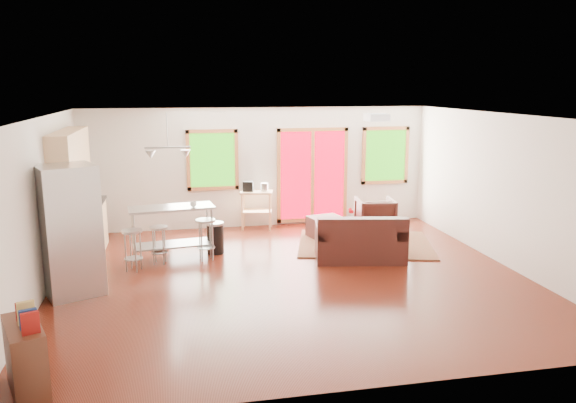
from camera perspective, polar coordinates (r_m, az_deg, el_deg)
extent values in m
cube|color=#3D120A|center=(9.22, 0.38, -7.76)|extent=(7.50, 7.00, 0.02)
cube|color=white|center=(8.70, 0.40, 8.73)|extent=(7.50, 7.00, 0.02)
cube|color=silver|center=(12.27, -3.00, 3.46)|extent=(7.50, 0.02, 2.60)
cube|color=silver|center=(8.90, -24.02, -0.75)|extent=(0.02, 7.00, 2.60)
cube|color=silver|center=(10.31, 21.30, 1.06)|extent=(0.02, 7.00, 2.60)
cube|color=silver|center=(5.59, 7.87, -6.84)|extent=(7.50, 0.02, 2.60)
cube|color=#1B580A|center=(12.09, -7.68, 4.20)|extent=(0.94, 0.02, 1.14)
cube|color=#AD6536|center=(12.03, -7.76, 7.09)|extent=(1.10, 0.05, 0.08)
cube|color=#AD6536|center=(12.18, -7.60, 1.36)|extent=(1.10, 0.05, 0.08)
cube|color=#AD6536|center=(12.07, -10.10, 4.11)|extent=(0.08, 0.05, 1.30)
cube|color=#AD6536|center=(12.13, -5.27, 4.29)|extent=(0.08, 0.05, 1.30)
cube|color=#B60017|center=(12.49, 2.50, 2.68)|extent=(1.44, 0.02, 1.94)
cube|color=#AD6536|center=(12.37, 2.55, 7.31)|extent=(1.60, 0.05, 0.08)
cube|color=#AD6536|center=(12.69, 2.46, -1.82)|extent=(1.60, 0.05, 0.08)
cube|color=#AD6536|center=(12.33, -0.93, 2.57)|extent=(0.08, 0.05, 2.10)
cube|color=#AD6536|center=(12.69, 5.84, 2.78)|extent=(0.08, 0.05, 2.10)
cube|color=#AD6536|center=(12.49, 2.50, 2.68)|extent=(0.08, 0.05, 1.94)
cube|color=#1B580A|center=(12.94, 9.87, 4.63)|extent=(0.94, 0.02, 1.14)
cube|color=#AD6536|center=(12.88, 9.96, 7.33)|extent=(1.10, 0.05, 0.08)
cube|color=#AD6536|center=(13.03, 9.77, 1.97)|extent=(1.10, 0.05, 0.08)
cube|color=#AD6536|center=(12.77, 7.73, 4.60)|extent=(0.08, 0.05, 1.30)
cube|color=#AD6536|center=(13.14, 11.95, 4.66)|extent=(0.08, 0.05, 1.30)
cube|color=#526639|center=(11.12, 7.79, -4.30)|extent=(2.98, 2.57, 0.03)
cube|color=black|center=(10.18, 7.28, -4.60)|extent=(1.71, 1.17, 0.44)
cube|color=black|center=(9.74, 7.62, -2.80)|extent=(1.58, 0.50, 0.40)
cube|color=black|center=(10.03, 3.48, -2.98)|extent=(0.37, 0.91, 0.17)
cube|color=black|center=(10.21, 11.11, -2.91)|extent=(0.37, 0.91, 0.17)
cube|color=black|center=(10.11, 5.35, -3.01)|extent=(0.74, 0.69, 0.13)
cube|color=black|center=(10.21, 9.21, -2.97)|extent=(0.74, 0.69, 0.13)
cube|color=#3D1E12|center=(11.46, 8.09, -2.09)|extent=(1.00, 0.71, 0.04)
cube|color=#3D1E12|center=(11.15, 6.88, -3.42)|extent=(0.06, 0.06, 0.33)
cube|color=#3D1E12|center=(11.54, 10.22, -3.01)|extent=(0.06, 0.06, 0.33)
cube|color=#3D1E12|center=(11.49, 5.90, -2.94)|extent=(0.06, 0.06, 0.33)
cube|color=#3D1E12|center=(11.87, 9.17, -2.55)|extent=(0.06, 0.06, 0.33)
imported|color=black|center=(12.09, 8.84, -1.16)|extent=(0.85, 0.80, 0.79)
cube|color=black|center=(11.45, 3.96, -2.68)|extent=(0.79, 0.79, 0.44)
imported|color=silver|center=(11.03, 6.42, -1.83)|extent=(0.22, 0.23, 0.18)
sphere|color=red|center=(11.02, 6.51, -1.04)|extent=(0.08, 0.08, 0.07)
sphere|color=red|center=(10.96, 6.36, -1.01)|extent=(0.08, 0.08, 0.07)
sphere|color=red|center=(11.02, 6.33, -0.83)|extent=(0.08, 0.08, 0.07)
imported|color=maroon|center=(11.10, 9.46, -1.53)|extent=(0.22, 0.07, 0.29)
cube|color=tan|center=(10.66, -20.11, -3.20)|extent=(0.60, 2.20, 0.90)
cube|color=black|center=(10.56, -20.29, -0.73)|extent=(0.64, 2.24, 0.04)
cube|color=tan|center=(10.41, -21.35, 4.79)|extent=(0.36, 2.20, 0.70)
cylinder|color=#B7BABC|center=(10.05, -20.75, -0.72)|extent=(0.12, 0.12, 0.18)
cube|color=black|center=(10.92, -20.03, 0.33)|extent=(0.22, 0.18, 0.20)
cube|color=#B7BABC|center=(8.87, -21.30, -2.76)|extent=(1.01, 1.00, 1.94)
cube|color=gray|center=(8.95, -18.95, -2.45)|extent=(0.30, 0.66, 1.90)
cylinder|color=gray|center=(8.70, -18.46, -1.73)|extent=(0.03, 0.03, 1.29)
cylinder|color=gray|center=(9.15, -19.30, -1.14)|extent=(0.03, 0.03, 1.29)
cube|color=#B7BABC|center=(10.20, -11.76, -0.62)|extent=(1.55, 0.78, 0.04)
cube|color=gray|center=(10.37, -11.60, -4.28)|extent=(1.45, 0.69, 0.03)
cylinder|color=gray|center=(10.04, -15.32, -3.78)|extent=(0.04, 0.04, 0.91)
cylinder|color=gray|center=(10.19, -7.71, -3.23)|extent=(0.04, 0.04, 0.91)
cylinder|color=gray|center=(10.48, -15.48, -3.14)|extent=(0.04, 0.04, 0.91)
cylinder|color=gray|center=(10.63, -8.19, -2.61)|extent=(0.04, 0.04, 0.91)
imported|color=white|center=(10.08, -9.60, -0.21)|extent=(0.13, 0.11, 0.12)
cylinder|color=#B7BABC|center=(9.69, -15.57, -2.91)|extent=(0.44, 0.44, 0.04)
cylinder|color=gray|center=(9.82, -14.74, -4.82)|extent=(0.03, 0.03, 0.67)
cylinder|color=gray|center=(9.90, -15.69, -4.74)|extent=(0.03, 0.03, 0.67)
cylinder|color=gray|center=(9.74, -16.17, -5.02)|extent=(0.03, 0.03, 0.67)
cylinder|color=gray|center=(9.66, -15.22, -5.11)|extent=(0.03, 0.03, 0.67)
cylinder|color=gray|center=(9.81, -15.42, -5.58)|extent=(0.40, 0.40, 0.01)
cylinder|color=#B7BABC|center=(9.98, -13.04, -2.60)|extent=(0.36, 0.36, 0.04)
cylinder|color=gray|center=(10.13, -12.40, -4.30)|extent=(0.03, 0.03, 0.63)
cylinder|color=gray|center=(10.16, -13.35, -4.30)|extent=(0.03, 0.03, 0.63)
cylinder|color=gray|center=(10.00, -13.52, -4.57)|extent=(0.03, 0.03, 0.63)
cylinder|color=gray|center=(9.97, -12.55, -4.57)|extent=(0.03, 0.03, 0.63)
cylinder|color=gray|center=(10.10, -12.93, -5.04)|extent=(0.32, 0.32, 0.01)
cylinder|color=#B7BABC|center=(10.03, -8.39, -1.92)|extent=(0.39, 0.39, 0.04)
cylinder|color=gray|center=(10.23, -7.91, -3.78)|extent=(0.03, 0.03, 0.70)
cylinder|color=gray|center=(10.20, -8.95, -3.86)|extent=(0.03, 0.03, 0.70)
cylinder|color=gray|center=(10.02, -8.76, -4.14)|extent=(0.03, 0.03, 0.70)
cylinder|color=gray|center=(10.05, -7.70, -4.05)|extent=(0.03, 0.03, 0.70)
cylinder|color=gray|center=(10.16, -8.31, -4.63)|extent=(0.36, 0.36, 0.02)
cylinder|color=black|center=(10.50, -7.37, -3.78)|extent=(0.36, 0.36, 0.55)
cylinder|color=#B7BABC|center=(10.43, -7.42, -2.23)|extent=(0.37, 0.37, 0.05)
cube|color=tan|center=(12.06, -3.23, 0.97)|extent=(0.77, 0.58, 0.04)
cube|color=tan|center=(12.15, -3.21, -0.99)|extent=(0.72, 0.54, 0.03)
cube|color=tan|center=(12.00, -4.67, -1.07)|extent=(0.05, 0.05, 0.82)
cube|color=tan|center=(11.95, -1.87, -1.09)|extent=(0.05, 0.05, 0.82)
cube|color=tan|center=(12.34, -4.51, -0.71)|extent=(0.05, 0.05, 0.82)
cube|color=tan|center=(12.29, -1.78, -0.72)|extent=(0.05, 0.05, 0.82)
cube|color=black|center=(12.05, -4.07, 1.57)|extent=(0.25, 0.24, 0.22)
cylinder|color=#B7BABC|center=(12.03, -2.40, 1.47)|extent=(0.19, 0.19, 0.18)
cube|color=#3D1E12|center=(6.45, -25.09, -14.24)|extent=(0.59, 0.88, 0.73)
cube|color=maroon|center=(6.02, -24.71, -11.17)|extent=(0.17, 0.10, 0.22)
cube|color=navy|center=(6.15, -24.88, -10.79)|extent=(0.17, 0.10, 0.20)
cube|color=tan|center=(6.27, -25.06, -10.19)|extent=(0.17, 0.10, 0.24)
cube|color=maroon|center=(6.41, -25.21, -10.00)|extent=(0.17, 0.10, 0.18)
cube|color=white|center=(9.73, 9.02, 8.44)|extent=(0.35, 0.35, 0.12)
cylinder|color=gray|center=(10.03, -12.19, 7.10)|extent=(0.02, 0.02, 0.60)
cube|color=gray|center=(10.06, -12.11, 5.40)|extent=(0.80, 0.04, 0.03)
cone|color=#B7BABC|center=(10.08, -13.79, 4.65)|extent=(0.18, 0.18, 0.14)
cone|color=#B7BABC|center=(10.07, -10.37, 4.79)|extent=(0.18, 0.18, 0.14)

